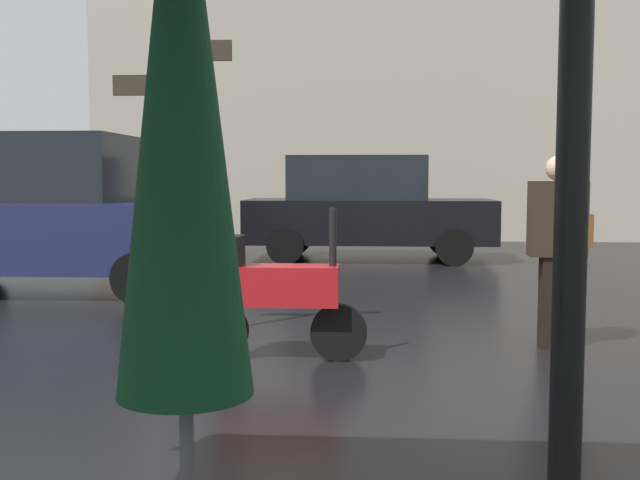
{
  "coord_description": "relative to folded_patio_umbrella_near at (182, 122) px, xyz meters",
  "views": [
    {
      "loc": [
        -1.08,
        -2.97,
        1.48
      ],
      "look_at": [
        -1.52,
        3.78,
        0.92
      ],
      "focal_mm": 42.34,
      "sensor_mm": 36.0,
      "label": 1
    }
  ],
  "objects": [
    {
      "name": "folded_patio_umbrella_near",
      "position": [
        0.0,
        0.0,
        0.0
      ],
      "size": [
        0.38,
        0.38,
        2.43
      ],
      "color": "black",
      "rests_on": "ground"
    },
    {
      "name": "parked_car_left",
      "position": [
        -3.67,
        7.62,
        -0.61
      ],
      "size": [
        4.18,
        1.84,
        2.02
      ],
      "rotation": [
        0.0,
        0.0,
        0.03
      ],
      "color": "#1E234C",
      "rests_on": "ground"
    },
    {
      "name": "parked_car_right",
      "position": [
        0.38,
        11.72,
        -0.67
      ],
      "size": [
        4.37,
        1.86,
        1.85
      ],
      "rotation": [
        0.0,
        0.0,
        3.42
      ],
      "color": "black",
      "rests_on": "ground"
    },
    {
      "name": "street_signpost",
      "position": [
        -1.33,
        4.97,
        0.12
      ],
      "size": [
        1.08,
        0.08,
        2.85
      ],
      "color": "black",
      "rests_on": "ground"
    },
    {
      "name": "pedestrian_with_bag",
      "position": [
        2.08,
        4.8,
        -0.67
      ],
      "size": [
        0.51,
        0.24,
        1.67
      ],
      "rotation": [
        0.0,
        0.0,
        0.3
      ],
      "color": "black",
      "rests_on": "ground"
    },
    {
      "name": "parked_scooter",
      "position": [
        -0.32,
        4.22,
        -1.06
      ],
      "size": [
        1.43,
        0.32,
        1.23
      ],
      "rotation": [
        0.0,
        0.0,
        0.06
      ],
      "color": "black",
      "rests_on": "ground"
    }
  ]
}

